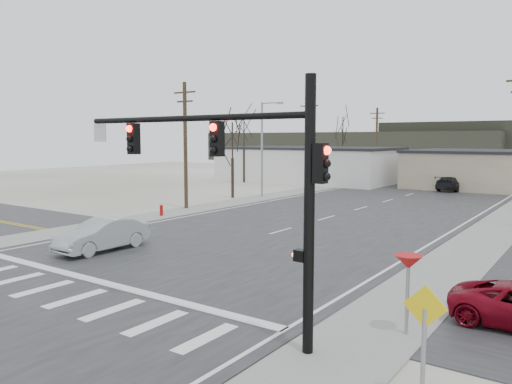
# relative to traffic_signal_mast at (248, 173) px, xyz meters

# --- Properties ---
(ground) EXTENTS (140.00, 140.00, 0.00)m
(ground) POSITION_rel_traffic_signal_mast_xyz_m (-7.89, 6.20, -4.67)
(ground) COLOR white
(ground) RESTS_ON ground
(main_road) EXTENTS (18.00, 110.00, 0.05)m
(main_road) POSITION_rel_traffic_signal_mast_xyz_m (-7.89, 21.20, -4.65)
(main_road) COLOR black
(main_road) RESTS_ON ground
(cross_road) EXTENTS (90.00, 10.00, 0.04)m
(cross_road) POSITION_rel_traffic_signal_mast_xyz_m (-7.89, 6.20, -4.65)
(cross_road) COLOR black
(cross_road) RESTS_ON ground
(sidewalk_left) EXTENTS (3.00, 90.00, 0.06)m
(sidewalk_left) POSITION_rel_traffic_signal_mast_xyz_m (-18.49, 26.20, -4.64)
(sidewalk_left) COLOR gray
(sidewalk_left) RESTS_ON ground
(sidewalk_right) EXTENTS (3.00, 90.00, 0.06)m
(sidewalk_right) POSITION_rel_traffic_signal_mast_xyz_m (2.71, 26.20, -4.64)
(sidewalk_right) COLOR gray
(sidewalk_right) RESTS_ON ground
(traffic_signal_mast) EXTENTS (8.95, 0.43, 7.20)m
(traffic_signal_mast) POSITION_rel_traffic_signal_mast_xyz_m (0.00, 0.00, 0.00)
(traffic_signal_mast) COLOR black
(traffic_signal_mast) RESTS_ON ground
(fire_hydrant) EXTENTS (0.24, 0.24, 0.87)m
(fire_hydrant) POSITION_rel_traffic_signal_mast_xyz_m (-18.09, 14.20, -4.22)
(fire_hydrant) COLOR #A50C0C
(fire_hydrant) RESTS_ON ground
(yield_sign) EXTENTS (0.80, 0.80, 2.35)m
(yield_sign) POSITION_rel_traffic_signal_mast_xyz_m (3.61, 2.70, -2.61)
(yield_sign) COLOR gray
(yield_sign) RESTS_ON ground
(diamond_sign) EXTENTS (0.92, 0.10, 2.61)m
(diamond_sign) POSITION_rel_traffic_signal_mast_xyz_m (5.11, -0.80, -3.07)
(diamond_sign) COLOR gray
(diamond_sign) RESTS_ON ground
(building_left_far) EXTENTS (22.30, 12.30, 4.50)m
(building_left_far) POSITION_rel_traffic_signal_mast_xyz_m (-23.89, 46.20, -2.42)
(building_left_far) COLOR silver
(building_left_far) RESTS_ON ground
(upole_left_b) EXTENTS (2.20, 0.30, 10.00)m
(upole_left_b) POSITION_rel_traffic_signal_mast_xyz_m (-19.39, 18.20, 0.55)
(upole_left_b) COLOR #43321F
(upole_left_b) RESTS_ON ground
(upole_left_c) EXTENTS (2.20, 0.30, 10.00)m
(upole_left_c) POSITION_rel_traffic_signal_mast_xyz_m (-19.39, 38.20, 0.55)
(upole_left_c) COLOR #43321F
(upole_left_c) RESTS_ON ground
(upole_left_d) EXTENTS (2.20, 0.30, 10.00)m
(upole_left_d) POSITION_rel_traffic_signal_mast_xyz_m (-19.39, 58.20, 0.55)
(upole_left_d) COLOR #43321F
(upole_left_d) RESTS_ON ground
(streetlight_main) EXTENTS (2.40, 0.25, 9.00)m
(streetlight_main) POSITION_rel_traffic_signal_mast_xyz_m (-18.69, 28.20, 0.41)
(streetlight_main) COLOR gray
(streetlight_main) RESTS_ON ground
(tree_left_near) EXTENTS (3.30, 3.30, 7.35)m
(tree_left_near) POSITION_rel_traffic_signal_mast_xyz_m (-20.89, 26.20, 0.55)
(tree_left_near) COLOR #2D241B
(tree_left_near) RESTS_ON ground
(tree_left_far) EXTENTS (3.96, 3.96, 8.82)m
(tree_left_far) POSITION_rel_traffic_signal_mast_xyz_m (-21.89, 52.20, 1.61)
(tree_left_far) COLOR #2D241B
(tree_left_far) RESTS_ON ground
(tree_left_mid) EXTENTS (3.96, 3.96, 8.82)m
(tree_left_mid) POSITION_rel_traffic_signal_mast_xyz_m (-29.89, 40.20, 1.61)
(tree_left_mid) COLOR #2D241B
(tree_left_mid) RESTS_ON ground
(hill_left) EXTENTS (70.00, 18.00, 7.00)m
(hill_left) POSITION_rel_traffic_signal_mast_xyz_m (-42.89, 98.20, -1.17)
(hill_left) COLOR #333026
(hill_left) RESTS_ON ground
(sedan_crossing) EXTENTS (1.72, 4.84, 1.59)m
(sedan_crossing) POSITION_rel_traffic_signal_mast_xyz_m (-12.35, 4.61, -3.83)
(sedan_crossing) COLOR #9FA5AA
(sedan_crossing) RESTS_ON main_road
(car_far_a) EXTENTS (2.92, 5.94, 1.66)m
(car_far_a) POSITION_rel_traffic_signal_mast_xyz_m (-5.30, 44.76, -3.80)
(car_far_a) COLOR black
(car_far_a) RESTS_ON main_road
(car_far_b) EXTENTS (2.86, 4.14, 1.31)m
(car_far_b) POSITION_rel_traffic_signal_mast_xyz_m (-12.45, 64.75, -3.97)
(car_far_b) COLOR black
(car_far_b) RESTS_ON main_road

